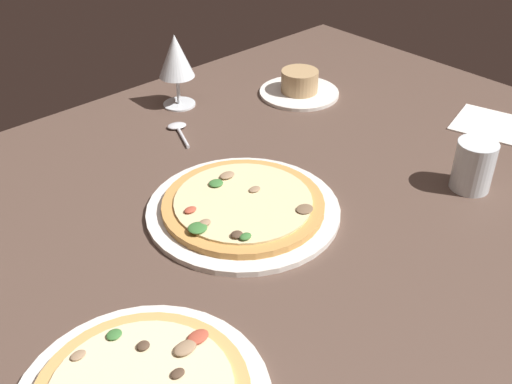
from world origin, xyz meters
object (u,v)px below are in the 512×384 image
object	(u,v)px
paper_menu	(509,129)
spoon	(178,129)
pizza_main	(245,208)
ramekin_on_saucer	(299,86)
water_glass	(473,168)
wine_glass_far	(176,58)

from	to	relation	value
paper_menu	spoon	bearing A→B (deg)	122.87
pizza_main	paper_menu	xyz separation A→B (cm)	(60.02, -15.05, -1.01)
ramekin_on_saucer	water_glass	world-z (taller)	water_glass
pizza_main	spoon	distance (cm)	32.30
wine_glass_far	spoon	bearing A→B (deg)	-127.42
pizza_main	water_glass	size ratio (longest dim) A/B	3.57
ramekin_on_saucer	paper_menu	size ratio (longest dim) A/B	0.84
spoon	wine_glass_far	bearing A→B (deg)	52.58
pizza_main	ramekin_on_saucer	bearing A→B (deg)	33.20
water_glass	paper_menu	world-z (taller)	water_glass
wine_glass_far	pizza_main	bearing A→B (deg)	-112.18
wine_glass_far	spoon	world-z (taller)	wine_glass_far
wine_glass_far	paper_menu	world-z (taller)	wine_glass_far
paper_menu	ramekin_on_saucer	bearing A→B (deg)	100.59
paper_menu	spoon	xyz separation A→B (cm)	(-50.83, 46.01, 0.31)
pizza_main	water_glass	bearing A→B (deg)	-31.31
ramekin_on_saucer	paper_menu	bearing A→B (deg)	-64.43
wine_glass_far	ramekin_on_saucer	bearing A→B (deg)	-31.03
ramekin_on_saucer	spoon	distance (cm)	31.42
water_glass	spoon	xyz separation A→B (cm)	(-25.48, 52.05, -3.63)
pizza_main	paper_menu	distance (cm)	61.89
wine_glass_far	spoon	size ratio (longest dim) A/B	1.52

